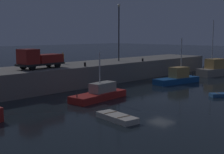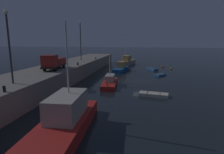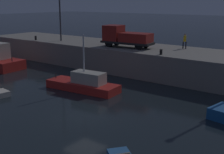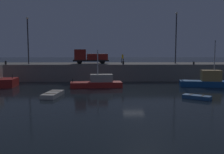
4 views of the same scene
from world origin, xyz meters
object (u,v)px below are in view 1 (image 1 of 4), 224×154
(utility_truck, at_px, (39,59))
(dockworker, at_px, (63,57))
(lamp_post_east, at_px, (119,28))
(bollard_central, at_px, (143,60))
(fishing_boat_blue, at_px, (177,78))
(fishing_boat_white, at_px, (218,69))
(fishing_boat_orange, at_px, (100,94))
(dinghy_red_small, at_px, (223,95))
(rowboat_white_mid, at_px, (117,117))
(bollard_west, at_px, (85,64))

(utility_truck, bearing_deg, dockworker, 27.67)
(lamp_post_east, bearing_deg, bollard_central, -53.83)
(bollard_central, bearing_deg, utility_truck, 172.55)
(fishing_boat_blue, distance_m, fishing_boat_white, 12.32)
(fishing_boat_orange, height_order, dinghy_red_small, fishing_boat_orange)
(rowboat_white_mid, bearing_deg, dockworker, 65.03)
(lamp_post_east, bearing_deg, fishing_boat_orange, -143.89)
(rowboat_white_mid, bearing_deg, utility_truck, 79.45)
(fishing_boat_blue, relative_size, utility_truck, 1.24)
(fishing_boat_blue, relative_size, bollard_central, 17.12)
(fishing_boat_blue, height_order, bollard_central, fishing_boat_blue)
(lamp_post_east, relative_size, utility_truck, 1.43)
(lamp_post_east, bearing_deg, utility_truck, -177.04)
(dinghy_red_small, height_order, bollard_west, bollard_west)
(fishing_boat_white, xyz_separation_m, dinghy_red_small, (-17.19, -9.01, -0.85))
(fishing_boat_blue, height_order, fishing_boat_white, fishing_boat_white)
(rowboat_white_mid, relative_size, utility_truck, 0.64)
(fishing_boat_orange, bearing_deg, bollard_central, 23.25)
(fishing_boat_blue, relative_size, lamp_post_east, 0.87)
(dockworker, bearing_deg, utility_truck, -152.33)
(fishing_boat_white, distance_m, lamp_post_east, 18.73)
(utility_truck, height_order, bollard_central, utility_truck)
(lamp_post_east, xyz_separation_m, dockworker, (-9.22, 2.33, -4.20))
(fishing_boat_blue, height_order, rowboat_white_mid, fishing_boat_blue)
(bollard_west, bearing_deg, fishing_boat_white, -16.07)
(fishing_boat_blue, bearing_deg, bollard_west, 149.69)
(dockworker, bearing_deg, fishing_boat_orange, -109.11)
(fishing_boat_orange, distance_m, dockworker, 13.20)
(utility_truck, relative_size, bollard_west, 11.60)
(fishing_boat_white, xyz_separation_m, bollard_central, (-12.28, 6.56, 1.96))
(fishing_boat_white, distance_m, rowboat_white_mid, 33.48)
(fishing_boat_blue, relative_size, dockworker, 4.65)
(fishing_boat_white, relative_size, dockworker, 5.58)
(bollard_west, bearing_deg, utility_truck, 161.30)
(dinghy_red_small, height_order, lamp_post_east, lamp_post_east)
(dinghy_red_small, bearing_deg, lamp_post_east, 81.85)
(fishing_boat_white, bearing_deg, rowboat_white_mid, -167.51)
(fishing_boat_blue, relative_size, rowboat_white_mid, 1.93)
(rowboat_white_mid, height_order, dinghy_red_small, rowboat_white_mid)
(fishing_boat_orange, bearing_deg, fishing_boat_white, 0.34)
(rowboat_white_mid, distance_m, dockworker, 21.46)
(fishing_boat_orange, relative_size, utility_truck, 1.16)
(dockworker, height_order, bollard_central, dockworker)
(fishing_boat_orange, bearing_deg, fishing_boat_blue, 0.97)
(dinghy_red_small, bearing_deg, fishing_boat_blue, 61.87)
(fishing_boat_orange, xyz_separation_m, rowboat_white_mid, (-4.74, -7.08, -0.40))
(fishing_boat_white, relative_size, rowboat_white_mid, 2.31)
(fishing_boat_white, height_order, lamp_post_east, lamp_post_east)
(fishing_boat_orange, xyz_separation_m, bollard_west, (4.00, 7.06, 2.42))
(bollard_west, bearing_deg, dockworker, 87.74)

